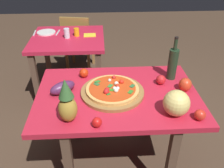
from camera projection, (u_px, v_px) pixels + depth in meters
ground_plane at (116, 162)px, 2.20m from camera, size 10.00×10.00×0.00m
display_table at (117, 104)px, 1.84m from camera, size 1.21×0.82×0.78m
background_table at (69, 48)px, 2.83m from camera, size 0.84×0.80×0.78m
dining_chair at (78, 40)px, 3.46m from camera, size 0.47×0.47×0.85m
pizza_board at (112, 92)px, 1.78m from camera, size 0.47×0.47×0.02m
pizza at (112, 89)px, 1.77m from camera, size 0.39×0.39×0.06m
wine_bottle at (173, 63)px, 1.91m from camera, size 0.08×0.08×0.36m
pineapple_left at (67, 103)px, 1.46m from camera, size 0.12×0.12×0.31m
melon at (176, 103)px, 1.54m from camera, size 0.17×0.17×0.17m
bell_pepper at (185, 85)px, 1.80m from camera, size 0.10×0.10×0.11m
eggplant at (63, 88)px, 1.77m from camera, size 0.22×0.19×0.09m
tomato_at_corner at (200, 115)px, 1.52m from camera, size 0.07×0.07×0.07m
tomato_by_bottle at (161, 80)px, 1.88m from camera, size 0.08×0.08×0.08m
tomato_beside_pepper at (84, 73)px, 1.98m from camera, size 0.08×0.08×0.08m
tomato_near_board at (97, 122)px, 1.47m from camera, size 0.06×0.06×0.06m
drinking_glass_juice at (77, 32)px, 2.78m from camera, size 0.06×0.06×0.09m
drinking_glass_water at (67, 33)px, 2.72m from camera, size 0.06×0.06×0.11m
dinner_plate at (46, 32)px, 2.88m from camera, size 0.22×0.22×0.02m
fork_utensil at (35, 33)px, 2.87m from camera, size 0.03×0.18×0.01m
knife_utensil at (58, 32)px, 2.89m from camera, size 0.03×0.18×0.01m
napkin_folded at (90, 35)px, 2.81m from camera, size 0.15×0.13×0.01m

